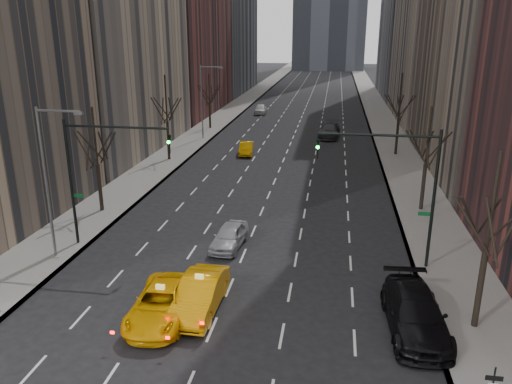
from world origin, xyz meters
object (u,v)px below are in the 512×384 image
at_px(taxi_sedan, 200,294).
at_px(silver_sedan_ahead, 229,236).
at_px(parked_suv_black, 415,313).
at_px(taxi_suv, 162,304).

height_order(taxi_sedan, silver_sedan_ahead, taxi_sedan).
relative_size(taxi_sedan, silver_sedan_ahead, 1.22).
distance_m(taxi_sedan, silver_sedan_ahead, 7.63).
bearing_deg(parked_suv_black, taxi_suv, -179.32).
relative_size(taxi_suv, taxi_sedan, 1.07).
xyz_separation_m(taxi_suv, silver_sedan_ahead, (1.49, 8.62, -0.05)).
xyz_separation_m(taxi_suv, parked_suv_black, (11.78, 0.82, 0.12)).
bearing_deg(silver_sedan_ahead, taxi_suv, -94.61).
bearing_deg(taxi_suv, taxi_sedan, 27.89).
height_order(taxi_suv, parked_suv_black, parked_suv_black).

